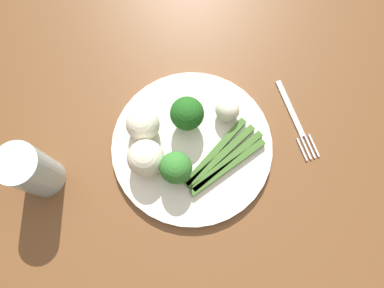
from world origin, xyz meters
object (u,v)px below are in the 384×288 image
cauliflower_outer_edge (146,158)px  cauliflower_front (143,124)px  plate (192,146)px  asparagus_bundle (223,159)px  water_glass (32,171)px  broccoli_front_left (187,114)px  cauliflower_mid (227,110)px  dining_table (219,144)px  fork (295,120)px  broccoli_left (176,168)px

cauliflower_outer_edge → cauliflower_front: (0.00, -0.06, -0.00)m
plate → cauliflower_outer_edge: cauliflower_outer_edge is taller
asparagus_bundle → water_glass: size_ratio=1.28×
broccoli_front_left → cauliflower_mid: 0.08m
dining_table → plate: bearing=28.5°
broccoli_front_left → water_glass: (0.26, 0.09, 0.00)m
plate → water_glass: water_glass is taller
cauliflower_outer_edge → fork: 0.29m
dining_table → plate: 0.13m
dining_table → cauliflower_mid: cauliflower_mid is taller
cauliflower_front → fork: 0.29m
water_glass → fork: bearing=-169.5°
cauliflower_outer_edge → fork: bearing=-165.8°
plate → cauliflower_front: bearing=-21.5°
cauliflower_mid → broccoli_left: bearing=47.5°
cauliflower_mid → water_glass: (0.33, 0.10, 0.02)m
cauliflower_front → plate: bearing=158.5°
cauliflower_outer_edge → water_glass: 0.19m
broccoli_left → plate: bearing=-120.6°
cauliflower_outer_edge → water_glass: size_ratio=0.53×
cauliflower_outer_edge → cauliflower_front: size_ratio=1.08×
plate → cauliflower_outer_edge: (0.08, 0.03, 0.04)m
plate → asparagus_bundle: asparagus_bundle is taller
dining_table → cauliflower_front: bearing=-0.1°
cauliflower_mid → cauliflower_front: bearing=8.3°
broccoli_front_left → fork: bearing=179.4°
broccoli_front_left → cauliflower_outer_edge: bearing=44.6°
asparagus_bundle → cauliflower_mid: bearing=42.3°
cauliflower_outer_edge → cauliflower_mid: 0.17m
plate → cauliflower_outer_edge: bearing=19.7°
broccoli_left → fork: size_ratio=0.41×
cauliflower_front → cauliflower_mid: (-0.15, -0.02, -0.01)m
cauliflower_outer_edge → cauliflower_front: cauliflower_outer_edge is taller
asparagus_bundle → fork: (-0.14, -0.07, -0.02)m
broccoli_left → cauliflower_outer_edge: broccoli_left is taller
broccoli_front_left → dining_table: bearing=170.6°
cauliflower_outer_edge → cauliflower_front: 0.06m
fork → water_glass: bearing=-95.3°
plate → cauliflower_mid: (-0.07, -0.06, 0.03)m
broccoli_left → water_glass: size_ratio=0.56×
broccoli_front_left → water_glass: water_glass is taller
cauliflower_front → water_glass: (0.18, 0.08, 0.02)m
cauliflower_mid → water_glass: 0.35m
broccoli_left → cauliflower_front: size_ratio=1.13×
dining_table → broccoli_left: 0.20m
asparagus_bundle → cauliflower_mid: size_ratio=3.49×
asparagus_bundle → broccoli_left: (0.08, 0.02, 0.03)m
asparagus_bundle → cauliflower_front: bearing=116.2°
fork → water_glass: water_glass is taller
fork → water_glass: 0.47m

